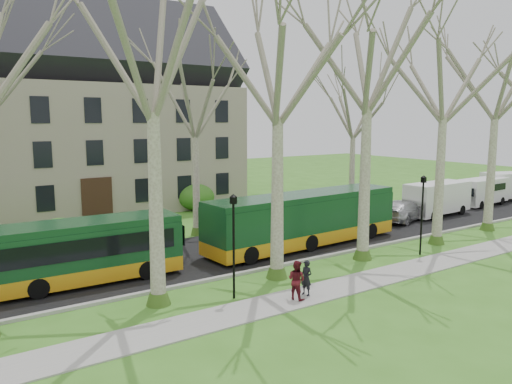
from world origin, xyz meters
TOP-DOWN VIEW (x-y plane):
  - ground at (0.00, 0.00)m, footprint 120.00×120.00m
  - sidewalk at (0.00, -2.50)m, footprint 70.00×2.00m
  - road at (0.00, 5.50)m, footprint 80.00×8.00m
  - curb at (0.00, 1.50)m, footprint 80.00×0.25m
  - building at (-6.00, 24.00)m, footprint 26.50×12.20m
  - tree_row_verge at (0.00, 0.30)m, footprint 49.00×7.00m
  - tree_row_far at (-1.33, 11.00)m, footprint 33.00×7.00m
  - lamp_row at (-0.00, -1.00)m, footprint 36.22×0.22m
  - hedges at (-4.67, 14.00)m, footprint 30.60×8.60m
  - bus_lead at (-12.18, 4.43)m, footprint 11.76×2.71m
  - bus_follow at (1.90, 4.00)m, footprint 12.83×3.31m
  - sedan at (12.42, 5.51)m, footprint 5.57×3.44m
  - van_a at (16.11, 5.38)m, footprint 5.88×2.35m
  - van_b at (23.23, 6.08)m, footprint 5.34×2.15m
  - pedestrian_a at (-3.35, -2.50)m, footprint 0.46×0.61m
  - pedestrian_b at (-3.99, -2.63)m, footprint 0.83×0.94m

SIDE VIEW (x-z plane):
  - ground at x=0.00m, z-range 0.00..0.00m
  - sidewalk at x=0.00m, z-range 0.00..0.06m
  - road at x=0.00m, z-range 0.00..0.06m
  - curb at x=0.00m, z-range 0.00..0.14m
  - pedestrian_a at x=-3.35m, z-range 0.06..1.55m
  - sedan at x=12.42m, z-range 0.06..1.57m
  - pedestrian_b at x=-3.99m, z-range 0.06..1.69m
  - hedges at x=-4.67m, z-range 0.00..2.00m
  - van_b at x=23.23m, z-range 0.06..2.35m
  - van_a at x=16.11m, z-range 0.06..2.59m
  - bus_lead at x=-12.18m, z-range 0.06..2.99m
  - bus_follow at x=1.90m, z-range 0.06..3.24m
  - lamp_row at x=0.00m, z-range 0.42..4.72m
  - tree_row_far at x=-1.33m, z-range 0.00..12.00m
  - tree_row_verge at x=0.00m, z-range 0.00..14.00m
  - building at x=-6.00m, z-range 0.07..16.07m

